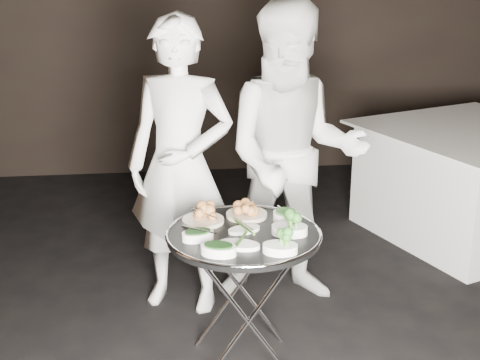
{
  "coord_description": "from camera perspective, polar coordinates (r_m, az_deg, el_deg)",
  "views": [
    {
      "loc": [
        -0.16,
        -2.78,
        2.0
      ],
      "look_at": [
        0.2,
        0.33,
        0.95
      ],
      "focal_mm": 50.0,
      "sensor_mm": 36.0,
      "label": 1
    }
  ],
  "objects": [
    {
      "name": "tray_stand",
      "position": [
        3.38,
        0.3,
        -9.72
      ],
      "size": [
        0.48,
        0.41,
        0.71
      ],
      "rotation": [
        0.0,
        0.0,
        -0.06
      ],
      "color": "silver",
      "rests_on": "floor"
    },
    {
      "name": "asparagus_plate_b",
      "position": [
        3.08,
        -0.04,
        -5.43
      ],
      "size": [
        0.22,
        0.18,
        0.04
      ],
      "rotation": [
        0.0,
        0.0,
        -0.41
      ],
      "color": "white",
      "rests_on": "serving_tray"
    },
    {
      "name": "dining_table",
      "position": [
        5.25,
        19.19,
        -0.16
      ],
      "size": [
        1.42,
        1.42,
        0.81
      ],
      "rotation": [
        0.0,
        0.0,
        0.37
      ],
      "color": "white",
      "rests_on": "floor"
    },
    {
      "name": "asparagus_plate_a",
      "position": [
        3.25,
        0.35,
        -4.16
      ],
      "size": [
        0.19,
        0.14,
        0.03
      ],
      "rotation": [
        0.0,
        0.0,
        0.35
      ],
      "color": "white",
      "rests_on": "serving_tray"
    },
    {
      "name": "serving_utensils",
      "position": [
        3.28,
        0.45,
        -3.28
      ],
      "size": [
        0.58,
        0.43,
        0.01
      ],
      "color": "silver",
      "rests_on": "serving_tray"
    },
    {
      "name": "spinach_bowl_a",
      "position": [
        3.16,
        -3.63,
        -4.64
      ],
      "size": [
        0.17,
        0.13,
        0.06
      ],
      "rotation": [
        0.0,
        0.0,
        0.22
      ],
      "color": "white",
      "rests_on": "serving_tray"
    },
    {
      "name": "waiter_left",
      "position": [
        3.82,
        -5.11,
        1.13
      ],
      "size": [
        0.73,
        0.61,
        1.72
      ],
      "primitive_type": "imported",
      "rotation": [
        0.0,
        0.0,
        -0.37
      ],
      "color": "white",
      "rests_on": "floor"
    },
    {
      "name": "broccoli_bowl_a",
      "position": [
        3.22,
        4.25,
        -4.09
      ],
      "size": [
        0.2,
        0.16,
        0.07
      ],
      "rotation": [
        0.0,
        0.0,
        -0.24
      ],
      "color": "white",
      "rests_on": "serving_tray"
    },
    {
      "name": "wall_back",
      "position": [
        6.33,
        -5.3,
        13.94
      ],
      "size": [
        6.0,
        0.05,
        3.0
      ],
      "primitive_type": "cube",
      "color": "black",
      "rests_on": "floor"
    },
    {
      "name": "broccoli_bowl_b",
      "position": [
        3.02,
        3.45,
        -5.69
      ],
      "size": [
        0.18,
        0.15,
        0.07
      ],
      "rotation": [
        0.0,
        0.0,
        -0.23
      ],
      "color": "white",
      "rests_on": "serving_tray"
    },
    {
      "name": "waiter_right",
      "position": [
        3.89,
        4.57,
        2.01
      ],
      "size": [
        0.95,
        0.78,
        1.79
      ],
      "primitive_type": "imported",
      "rotation": [
        0.0,
        0.0,
        -0.12
      ],
      "color": "white",
      "rests_on": "floor"
    },
    {
      "name": "potato_plate_a",
      "position": [
        3.36,
        -3.18,
        -3.09
      ],
      "size": [
        0.21,
        0.21,
        0.08
      ],
      "rotation": [
        0.0,
        0.0,
        -0.18
      ],
      "color": "beige",
      "rests_on": "serving_tray"
    },
    {
      "name": "spinach_bowl_b",
      "position": [
        3.0,
        -1.85,
        -5.84
      ],
      "size": [
        0.19,
        0.16,
        0.07
      ],
      "rotation": [
        0.0,
        0.0,
        -0.35
      ],
      "color": "white",
      "rests_on": "serving_tray"
    },
    {
      "name": "serving_tray",
      "position": [
        3.24,
        0.31,
        -4.72
      ],
      "size": [
        0.76,
        0.76,
        0.04
      ],
      "color": "black",
      "rests_on": "tray_stand"
    },
    {
      "name": "potato_plate_b",
      "position": [
        3.42,
        0.57,
        -2.6
      ],
      "size": [
        0.21,
        0.21,
        0.08
      ],
      "rotation": [
        0.0,
        0.0,
        0.29
      ],
      "color": "beige",
      "rests_on": "serving_tray"
    },
    {
      "name": "greens_bowl",
      "position": [
        3.38,
        3.92,
        -2.95
      ],
      "size": [
        0.13,
        0.13,
        0.07
      ],
      "rotation": [
        0.0,
        0.0,
        -0.42
      ],
      "color": "white",
      "rests_on": "serving_tray"
    }
  ]
}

